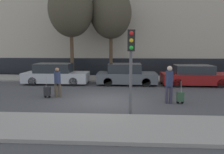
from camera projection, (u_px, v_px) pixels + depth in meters
ground_plane at (103, 101)px, 11.07m from camera, size 80.00×80.00×0.00m
sidewalk_near at (92, 127)px, 7.36m from camera, size 28.00×2.50×0.12m
sidewalk_far at (111, 79)px, 17.98m from camera, size 28.00×3.00×0.12m
building_facade at (114, 3)px, 20.76m from camera, size 28.00×3.25×13.50m
parked_car_0 at (56, 74)px, 15.79m from camera, size 4.60×1.82×1.48m
parked_car_1 at (126, 75)px, 15.57m from camera, size 4.17×1.92×1.49m
parked_car_2 at (195, 76)px, 15.17m from camera, size 4.61×1.84×1.42m
pedestrian_left at (57, 81)px, 11.70m from camera, size 0.34×0.34×1.60m
trolley_left at (47, 91)px, 11.63m from camera, size 0.34×0.29×1.13m
pedestrian_right at (169, 82)px, 10.40m from camera, size 0.35×0.34×1.82m
trolley_right at (180, 97)px, 10.46m from camera, size 0.34×0.29×1.10m
traffic_light at (131, 55)px, 8.31m from camera, size 0.28×0.47×3.36m
parked_bicycle at (76, 73)px, 18.04m from camera, size 1.77×0.06×0.96m
bare_tree_near_crossing at (111, 14)px, 17.42m from camera, size 3.31×3.31×7.21m
bare_tree_down_street at (71, 10)px, 16.54m from camera, size 3.42×3.42×7.45m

